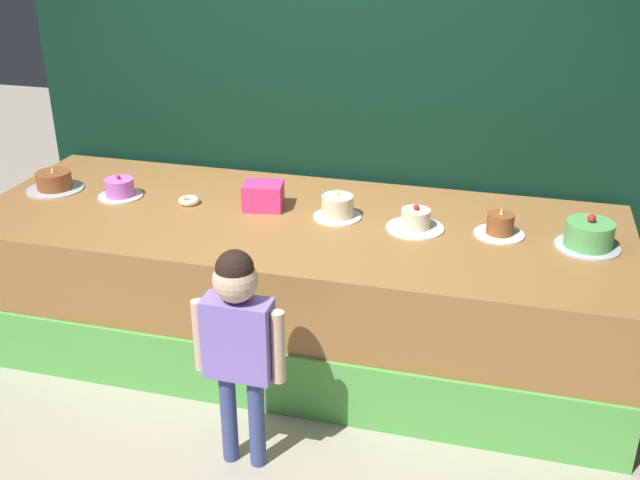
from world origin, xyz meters
TOP-DOWN VIEW (x-y plane):
  - ground_plane at (0.00, 0.00)m, footprint 12.00×12.00m
  - stage_platform at (0.00, 0.67)m, footprint 3.63×1.36m
  - curtain_backdrop at (0.00, 1.44)m, footprint 3.93×0.08m
  - child_figure at (0.05, -0.38)m, footprint 0.43×0.20m
  - pink_box at (-0.22, 0.77)m, footprint 0.25×0.21m
  - donut at (-0.66, 0.72)m, footprint 0.12×0.12m
  - cake_far_left at (-1.54, 0.72)m, footprint 0.34×0.34m
  - cake_left at (-1.10, 0.72)m, footprint 0.26×0.26m
  - cake_center_left at (0.22, 0.74)m, footprint 0.27×0.27m
  - cake_center_right at (0.66, 0.70)m, footprint 0.31×0.31m
  - cake_right at (1.10, 0.74)m, footprint 0.27×0.27m
  - cake_far_right at (1.54, 0.70)m, footprint 0.33×0.33m

SIDE VIEW (x-z plane):
  - ground_plane at x=0.00m, z-range 0.00..0.00m
  - stage_platform at x=0.00m, z-range 0.00..0.81m
  - child_figure at x=0.05m, z-range 0.16..1.27m
  - donut at x=-0.66m, z-range 0.81..0.85m
  - cake_center_right at x=0.66m, z-range 0.78..0.92m
  - cake_left at x=-1.10m, z-range 0.79..0.93m
  - cake_far_left at x=-1.54m, z-range 0.78..0.94m
  - cake_right at x=1.10m, z-range 0.78..0.94m
  - cake_center_left at x=0.22m, z-range 0.78..0.96m
  - cake_far_right at x=1.54m, z-range 0.78..0.97m
  - pink_box at x=-0.22m, z-range 0.81..0.96m
  - curtain_backdrop at x=0.00m, z-range 0.00..2.92m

